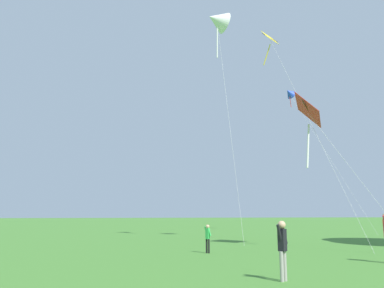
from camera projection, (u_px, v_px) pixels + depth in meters
kite_red_high at (309, 121)px, 21.73m from camera, size 3.04×6.09×8.24m
kite_yellow_diamond at (272, 46)px, 27.65m from camera, size 1.36×8.85×14.53m
kite_blue_delta at (290, 93)px, 42.93m from camera, size 3.93×8.96×15.30m
kite_white_distant at (217, 20)px, 29.55m from camera, size 1.91×5.54×16.87m
person_far_back at (282, 245)px, 10.62m from camera, size 0.46×0.35×1.56m
person_child_small at (208, 236)px, 18.20m from camera, size 0.28×0.37×1.27m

